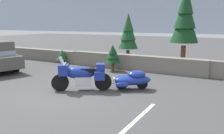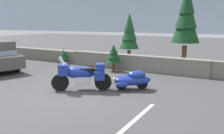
{
  "view_description": "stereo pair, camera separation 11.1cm",
  "coord_description": "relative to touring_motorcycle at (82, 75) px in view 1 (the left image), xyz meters",
  "views": [
    {
      "loc": [
        5.14,
        -6.58,
        2.56
      ],
      "look_at": [
        0.74,
        1.4,
        0.85
      ],
      "focal_mm": 37.07,
      "sensor_mm": 36.0,
      "label": 1
    },
    {
      "loc": [
        5.24,
        -6.52,
        2.56
      ],
      "look_at": [
        0.74,
        1.4,
        0.85
      ],
      "focal_mm": 37.07,
      "sensor_mm": 36.0,
      "label": 2
    }
  ],
  "objects": [
    {
      "name": "car_shaped_trailer",
      "position": [
        1.64,
        1.09,
        -0.21
      ],
      "size": [
        2.04,
        1.52,
        0.76
      ],
      "color": "black",
      "rests_on": "ground"
    },
    {
      "name": "pine_tree_far_right",
      "position": [
        -0.83,
        6.0,
        1.38
      ],
      "size": [
        1.22,
        1.22,
        3.2
      ],
      "color": "brown",
      "rests_on": "ground"
    },
    {
      "name": "ground_plane",
      "position": [
        0.08,
        -0.46,
        -0.62
      ],
      "size": [
        80.0,
        80.0,
        0.0
      ],
      "primitive_type": "plane",
      "color": "#424244"
    },
    {
      "name": "pine_sapling_farther",
      "position": [
        -0.75,
        3.89,
        0.29
      ],
      "size": [
        0.86,
        0.86,
        1.46
      ],
      "color": "brown",
      "rests_on": "ground"
    },
    {
      "name": "touring_motorcycle",
      "position": [
        0.0,
        0.0,
        0.0
      ],
      "size": [
        2.0,
        1.5,
        1.33
      ],
      "color": "black",
      "rests_on": "ground"
    },
    {
      "name": "pine_tree_secondary",
      "position": [
        2.5,
        6.19,
        2.31
      ],
      "size": [
        1.53,
        1.53,
        4.69
      ],
      "color": "brown",
      "rests_on": "ground"
    },
    {
      "name": "pine_sapling_near",
      "position": [
        -4.74,
        4.37,
        -0.05
      ],
      "size": [
        0.75,
        0.75,
        0.92
      ],
      "color": "brown",
      "rests_on": "ground"
    },
    {
      "name": "parking_stripe_marker",
      "position": [
        2.96,
        -1.96,
        -0.62
      ],
      "size": [
        0.12,
        3.6,
        0.01
      ],
      "primitive_type": "cube",
      "color": "silver",
      "rests_on": "ground"
    },
    {
      "name": "stone_guard_wall",
      "position": [
        -0.57,
        4.81,
        -0.21
      ],
      "size": [
        24.0,
        0.65,
        0.84
      ],
      "color": "slate",
      "rests_on": "ground"
    }
  ]
}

